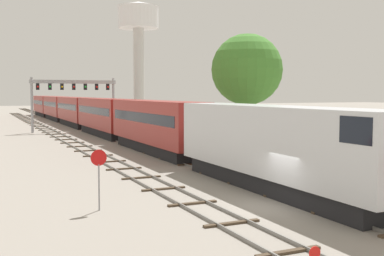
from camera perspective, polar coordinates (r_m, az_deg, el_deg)
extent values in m
plane|color=gray|center=(24.11, 9.76, -9.11)|extent=(400.00, 400.00, 0.00)
cube|color=slate|center=(80.89, -13.98, 0.20)|extent=(0.07, 200.00, 0.16)
cube|color=slate|center=(81.16, -12.98, 0.23)|extent=(0.07, 200.00, 0.16)
cube|color=#473828|center=(23.75, 16.57, -9.31)|extent=(2.60, 0.24, 0.10)
cube|color=#473828|center=(26.81, 10.92, -7.66)|extent=(2.60, 0.24, 0.10)
cube|color=#473828|center=(30.10, 6.50, -6.31)|extent=(2.60, 0.24, 0.10)
cube|color=#473828|center=(33.55, 2.98, -5.21)|extent=(2.60, 0.24, 0.10)
cube|color=#473828|center=(37.10, 0.13, -4.30)|extent=(2.60, 0.24, 0.10)
cube|color=#473828|center=(40.74, -2.20, -3.54)|extent=(2.60, 0.24, 0.10)
cube|color=#473828|center=(44.44, -4.15, -2.90)|extent=(2.60, 0.24, 0.10)
cube|color=#473828|center=(48.19, -5.80, -2.36)|extent=(2.60, 0.24, 0.10)
cube|color=#473828|center=(51.97, -7.20, -1.89)|extent=(2.60, 0.24, 0.10)
cube|color=#473828|center=(55.79, -8.41, -1.49)|extent=(2.60, 0.24, 0.10)
cube|color=#473828|center=(59.63, -9.47, -1.14)|extent=(2.60, 0.24, 0.10)
cube|color=#473828|center=(63.49, -10.40, -0.83)|extent=(2.60, 0.24, 0.10)
cube|color=#473828|center=(67.36, -11.22, -0.56)|extent=(2.60, 0.24, 0.10)
cube|color=#473828|center=(71.25, -11.95, -0.31)|extent=(2.60, 0.24, 0.10)
cube|color=#473828|center=(75.15, -12.61, -0.10)|extent=(2.60, 0.24, 0.10)
cube|color=#473828|center=(79.07, -13.20, 0.10)|extent=(2.60, 0.24, 0.10)
cube|color=#473828|center=(82.98, -13.74, 0.28)|extent=(2.60, 0.24, 0.10)
cube|color=#473828|center=(86.91, -14.22, 0.44)|extent=(2.60, 0.24, 0.10)
cube|color=#473828|center=(90.85, -14.67, 0.59)|extent=(2.60, 0.24, 0.10)
cube|color=#473828|center=(94.78, -15.08, 0.73)|extent=(2.60, 0.24, 0.10)
cube|color=#473828|center=(98.73, -15.45, 0.85)|extent=(2.60, 0.24, 0.10)
cube|color=#473828|center=(102.68, -15.80, 0.97)|extent=(2.60, 0.24, 0.10)
cube|color=#473828|center=(106.63, -16.12, 1.07)|extent=(2.60, 0.24, 0.10)
cube|color=#473828|center=(110.58, -16.42, 1.17)|extent=(2.60, 0.24, 0.10)
cube|color=#473828|center=(114.54, -16.70, 1.27)|extent=(2.60, 0.24, 0.10)
cube|color=#473828|center=(118.50, -16.96, 1.35)|extent=(2.60, 0.24, 0.10)
cube|color=#473828|center=(122.47, -17.20, 1.43)|extent=(2.60, 0.24, 0.10)
cube|color=#473828|center=(126.43, -17.43, 1.51)|extent=(2.60, 0.24, 0.10)
cube|color=#473828|center=(130.40, -17.64, 1.58)|extent=(2.60, 0.24, 0.10)
cube|color=#473828|center=(134.37, -17.84, 1.64)|extent=(2.60, 0.24, 0.10)
cube|color=#473828|center=(138.34, -18.03, 1.71)|extent=(2.60, 0.24, 0.10)
cube|color=#473828|center=(142.32, -18.21, 1.77)|extent=(2.60, 0.24, 0.10)
cube|color=#473828|center=(146.29, -18.38, 1.82)|extent=(2.60, 0.24, 0.10)
cube|color=#473828|center=(150.27, -18.54, 1.88)|extent=(2.60, 0.24, 0.10)
cube|color=#473828|center=(154.24, -18.69, 1.93)|extent=(2.60, 0.24, 0.10)
cube|color=#473828|center=(158.22, -18.83, 1.97)|extent=(2.60, 0.24, 0.10)
cube|color=#473828|center=(162.20, -18.97, 2.02)|extent=(2.60, 0.24, 0.10)
cube|color=#473828|center=(166.18, -19.10, 2.06)|extent=(2.60, 0.24, 0.10)
cube|color=#473828|center=(170.17, -19.22, 2.10)|extent=(2.60, 0.24, 0.10)
cube|color=#473828|center=(174.15, -19.34, 2.14)|extent=(2.60, 0.24, 0.10)
cube|color=#473828|center=(178.13, -19.46, 2.18)|extent=(2.60, 0.24, 0.10)
cube|color=slate|center=(60.32, -15.68, -1.15)|extent=(0.07, 160.00, 0.16)
cube|color=slate|center=(60.55, -14.34, -1.11)|extent=(0.07, 160.00, 0.16)
cube|color=#473828|center=(17.42, 11.34, -14.19)|extent=(2.60, 0.24, 0.10)
cube|color=#473828|center=(20.66, 4.74, -11.18)|extent=(2.60, 0.24, 0.10)
cube|color=#473828|center=(24.12, 0.06, -8.92)|extent=(2.60, 0.24, 0.10)
cube|color=#473828|center=(27.73, -3.39, -7.20)|extent=(2.60, 0.24, 0.10)
cube|color=#473828|center=(31.44, -6.01, -5.86)|extent=(2.60, 0.24, 0.10)
cube|color=#473828|center=(35.21, -8.07, -4.80)|extent=(2.60, 0.24, 0.10)
cube|color=#473828|center=(39.02, -9.72, -3.94)|extent=(2.60, 0.24, 0.10)
cube|color=#473828|center=(42.87, -11.08, -3.23)|extent=(2.60, 0.24, 0.10)
cube|color=#473828|center=(46.74, -12.21, -2.63)|extent=(2.60, 0.24, 0.10)
cube|color=#473828|center=(50.64, -13.16, -2.13)|extent=(2.60, 0.24, 0.10)
cube|color=#473828|center=(54.55, -13.98, -1.70)|extent=(2.60, 0.24, 0.10)
cube|color=#473828|center=(58.47, -14.69, -1.33)|extent=(2.60, 0.24, 0.10)
cube|color=#473828|center=(62.40, -15.31, -1.00)|extent=(2.60, 0.24, 0.10)
cube|color=#473828|center=(66.34, -15.85, -0.71)|extent=(2.60, 0.24, 0.10)
cube|color=#473828|center=(70.28, -16.34, -0.45)|extent=(2.60, 0.24, 0.10)
cube|color=#473828|center=(74.24, -16.77, -0.22)|extent=(2.60, 0.24, 0.10)
cube|color=#473828|center=(78.19, -17.16, -0.02)|extent=(2.60, 0.24, 0.10)
cube|color=#473828|center=(82.15, -17.51, 0.17)|extent=(2.60, 0.24, 0.10)
cube|color=#473828|center=(86.12, -17.83, 0.34)|extent=(2.60, 0.24, 0.10)
cube|color=#473828|center=(90.09, -18.12, 0.49)|extent=(2.60, 0.24, 0.10)
cube|color=#473828|center=(94.06, -18.39, 0.63)|extent=(2.60, 0.24, 0.10)
cube|color=#473828|center=(98.03, -18.63, 0.76)|extent=(2.60, 0.24, 0.10)
cube|color=#473828|center=(102.01, -18.86, 0.88)|extent=(2.60, 0.24, 0.10)
cube|color=#473828|center=(105.98, -19.06, 0.99)|extent=(2.60, 0.24, 0.10)
cube|color=#473828|center=(109.96, -19.26, 1.09)|extent=(2.60, 0.24, 0.10)
cube|color=#473828|center=(113.94, -19.44, 1.19)|extent=(2.60, 0.24, 0.10)
cube|color=#473828|center=(117.92, -19.61, 1.28)|extent=(2.60, 0.24, 0.10)
cube|color=#473828|center=(121.91, -19.76, 1.36)|extent=(2.60, 0.24, 0.10)
cube|color=#473828|center=(125.89, -19.91, 1.44)|extent=(2.60, 0.24, 0.10)
cube|color=#473828|center=(129.87, -20.05, 1.51)|extent=(2.60, 0.24, 0.10)
cube|color=#473828|center=(133.86, -20.18, 1.58)|extent=(2.60, 0.24, 0.10)
cube|color=#473828|center=(137.85, -20.30, 1.64)|extent=(2.60, 0.24, 0.10)
cube|color=silver|center=(27.33, 9.60, -1.38)|extent=(3.00, 18.32, 3.80)
cube|color=black|center=(21.13, 21.77, -0.13)|extent=(3.04, 1.80, 1.10)
cube|color=black|center=(27.66, 9.54, -6.33)|extent=(2.52, 16.48, 1.00)
cube|color=maroon|center=(44.62, -4.38, 0.80)|extent=(3.00, 18.32, 3.80)
cube|color=black|center=(44.60, -4.38, 1.32)|extent=(3.04, 16.85, 0.90)
cube|color=black|center=(44.83, -4.36, -2.26)|extent=(2.52, 16.48, 1.00)
cube|color=maroon|center=(63.10, -10.39, 1.73)|extent=(3.00, 18.32, 3.80)
cube|color=black|center=(63.08, -10.39, 2.09)|extent=(3.04, 16.85, 0.90)
cube|color=black|center=(63.24, -10.36, -0.44)|extent=(2.52, 16.48, 1.00)
cube|color=maroon|center=(81.96, -13.66, 2.23)|extent=(3.00, 18.32, 3.80)
cube|color=black|center=(81.95, -13.66, 2.51)|extent=(3.04, 16.85, 0.90)
cube|color=black|center=(82.08, -13.63, 0.55)|extent=(2.52, 16.48, 1.00)
cube|color=maroon|center=(101.00, -15.70, 2.54)|extent=(3.00, 18.32, 3.80)
cube|color=black|center=(100.99, -15.70, 2.76)|extent=(3.04, 16.85, 0.90)
cube|color=black|center=(101.09, -15.67, 1.18)|extent=(2.52, 16.48, 1.00)
cube|color=maroon|center=(120.12, -17.09, 2.74)|extent=(3.00, 18.32, 3.80)
cube|color=black|center=(120.12, -17.10, 2.94)|extent=(3.04, 16.85, 0.90)
cube|color=black|center=(120.20, -17.07, 1.60)|extent=(2.52, 16.48, 1.00)
cylinder|color=#999BA0|center=(69.84, -18.44, 2.59)|extent=(0.36, 0.36, 7.69)
cylinder|color=#999BA0|center=(71.94, -9.28, 2.79)|extent=(0.36, 0.36, 7.69)
cube|color=#999BA0|center=(70.66, -13.84, 5.33)|extent=(12.10, 0.36, 0.50)
cube|color=black|center=(69.97, -17.82, 4.69)|extent=(0.44, 0.32, 0.90)
sphere|color=red|center=(69.78, -17.80, 4.70)|extent=(0.28, 0.28, 0.28)
cube|color=black|center=(70.17, -16.48, 4.72)|extent=(0.44, 0.32, 0.90)
sphere|color=green|center=(69.99, -16.46, 4.72)|extent=(0.28, 0.28, 0.28)
cube|color=black|center=(70.42, -15.15, 4.74)|extent=(0.44, 0.32, 0.90)
sphere|color=yellow|center=(70.23, -15.13, 4.75)|extent=(0.28, 0.28, 0.28)
cube|color=black|center=(70.70, -13.84, 4.77)|extent=(0.44, 0.32, 0.90)
sphere|color=red|center=(70.51, -13.81, 4.77)|extent=(0.28, 0.28, 0.28)
cube|color=black|center=(71.02, -12.53, 4.78)|extent=(0.44, 0.32, 0.90)
sphere|color=green|center=(70.83, -12.50, 4.79)|extent=(0.28, 0.28, 0.28)
cube|color=black|center=(71.38, -11.23, 4.80)|extent=(0.44, 0.32, 0.90)
sphere|color=red|center=(71.19, -11.20, 4.80)|extent=(0.28, 0.28, 0.28)
cube|color=black|center=(71.77, -9.95, 4.81)|extent=(0.44, 0.32, 0.90)
sphere|color=red|center=(71.58, -9.91, 4.82)|extent=(0.28, 0.28, 0.28)
cylinder|color=beige|center=(118.76, -6.31, 6.60)|extent=(2.60, 2.60, 21.17)
cylinder|color=white|center=(120.05, -6.37, 12.89)|extent=(9.68, 9.68, 5.18)
cone|color=white|center=(120.57, -6.38, 14.39)|extent=(9.87, 9.87, 1.20)
cylinder|color=red|center=(13.57, 14.33, -14.15)|extent=(0.36, 0.03, 0.36)
cylinder|color=gray|center=(23.13, -10.96, -6.91)|extent=(0.08, 0.08, 2.20)
cylinder|color=red|center=(22.89, -11.00, -3.47)|extent=(0.76, 0.03, 0.76)
cylinder|color=brown|center=(54.66, 6.48, 1.17)|extent=(0.56, 0.56, 5.34)
sphere|color=#427F2D|center=(54.65, 6.53, 6.91)|extent=(8.00, 8.00, 8.00)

